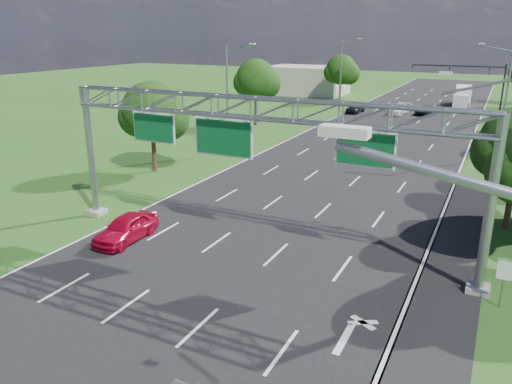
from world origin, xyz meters
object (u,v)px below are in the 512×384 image
Objects in this scene: red_coupe at (126,228)px; box_truck at (463,97)px; sign_gantry at (255,120)px; regulatory_sign at (504,275)px; traffic_signal at (476,77)px.

box_truck reaches higher than red_coupe.
sign_gantry reaches higher than box_truck.
red_coupe is 65.64m from box_truck.
regulatory_sign is 0.26× the size of box_truck.
red_coupe is at bearing -104.10° from traffic_signal.
sign_gantry is 53.51m from traffic_signal.
traffic_signal is 1.52× the size of box_truck.
sign_gantry is at bearing 175.17° from regulatory_sign.
traffic_signal is at bearing 82.32° from sign_gantry.
regulatory_sign is 18.93m from red_coupe.
traffic_signal reaches higher than box_truck.
sign_gantry is at bearing 18.06° from red_coupe.
sign_gantry is 5.42× the size of red_coupe.
sign_gantry is at bearing -97.68° from traffic_signal.
red_coupe is at bearing -160.08° from sign_gantry.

